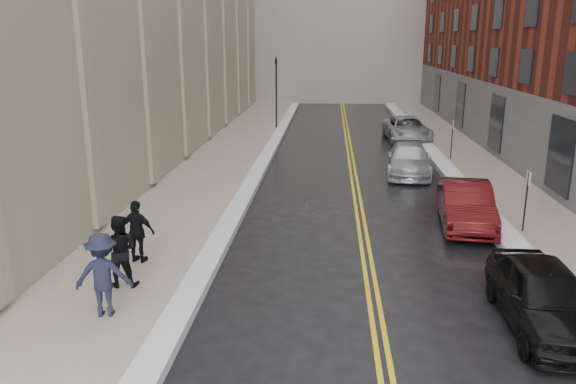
% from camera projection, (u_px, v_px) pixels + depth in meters
% --- Properties ---
extents(ground, '(160.00, 160.00, 0.00)m').
position_uv_depth(ground, '(265.00, 352.00, 11.99)').
color(ground, black).
rests_on(ground, ground).
extents(sidewalk_left, '(4.00, 64.00, 0.15)m').
position_uv_depth(sidewalk_left, '(211.00, 173.00, 27.69)').
color(sidewalk_left, gray).
rests_on(sidewalk_left, ground).
extents(sidewalk_right, '(3.00, 64.00, 0.15)m').
position_uv_depth(sidewalk_right, '(491.00, 178.00, 26.71)').
color(sidewalk_right, gray).
rests_on(sidewalk_right, ground).
extents(lane_stripe_a, '(0.12, 64.00, 0.01)m').
position_uv_depth(lane_stripe_a, '(351.00, 177.00, 27.21)').
color(lane_stripe_a, gold).
rests_on(lane_stripe_a, ground).
extents(lane_stripe_b, '(0.12, 64.00, 0.01)m').
position_uv_depth(lane_stripe_b, '(356.00, 177.00, 27.19)').
color(lane_stripe_b, gold).
rests_on(lane_stripe_b, ground).
extents(snow_ridge_left, '(0.70, 60.80, 0.26)m').
position_uv_depth(snow_ridge_left, '(258.00, 173.00, 27.51)').
color(snow_ridge_left, white).
rests_on(snow_ridge_left, ground).
extents(snow_ridge_right, '(0.85, 60.80, 0.30)m').
position_uv_depth(snow_ridge_right, '(452.00, 176.00, 26.83)').
color(snow_ridge_right, white).
rests_on(snow_ridge_right, ground).
extents(traffic_signal, '(0.18, 0.15, 5.20)m').
position_uv_depth(traffic_signal, '(276.00, 88.00, 40.22)').
color(traffic_signal, black).
rests_on(traffic_signal, ground).
extents(parking_sign_near, '(0.06, 0.35, 2.23)m').
position_uv_depth(parking_sign_near, '(526.00, 197.00, 18.76)').
color(parking_sign_near, black).
rests_on(parking_sign_near, ground).
extents(parking_sign_far, '(0.06, 0.35, 2.23)m').
position_uv_depth(parking_sign_far, '(452.00, 137.00, 30.30)').
color(parking_sign_far, black).
rests_on(parking_sign_far, ground).
extents(car_black, '(1.93, 4.59, 1.55)m').
position_uv_depth(car_black, '(544.00, 297.00, 12.81)').
color(car_black, black).
rests_on(car_black, ground).
extents(car_maroon, '(2.15, 4.92, 1.57)m').
position_uv_depth(car_maroon, '(466.00, 205.00, 19.86)').
color(car_maroon, '#460C0E').
rests_on(car_maroon, ground).
extents(car_silver_near, '(2.56, 5.25, 1.47)m').
position_uv_depth(car_silver_near, '(409.00, 159.00, 27.57)').
color(car_silver_near, '#A9ADB1').
rests_on(car_silver_near, ground).
extents(car_silver_far, '(2.91, 5.78, 1.57)m').
position_uv_depth(car_silver_far, '(407.00, 129.00, 36.55)').
color(car_silver_far, '#9FA1A7').
rests_on(car_silver_far, ground).
extents(pedestrian_a, '(1.02, 0.84, 1.94)m').
position_uv_depth(pedestrian_a, '(119.00, 251.00, 14.63)').
color(pedestrian_a, black).
rests_on(pedestrian_a, sidewalk_left).
extents(pedestrian_b, '(1.42, 0.97, 2.02)m').
position_uv_depth(pedestrian_b, '(103.00, 275.00, 13.05)').
color(pedestrian_b, black).
rests_on(pedestrian_b, sidewalk_left).
extents(pedestrian_c, '(1.15, 0.66, 1.85)m').
position_uv_depth(pedestrian_c, '(137.00, 232.00, 16.23)').
color(pedestrian_c, black).
rests_on(pedestrian_c, sidewalk_left).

